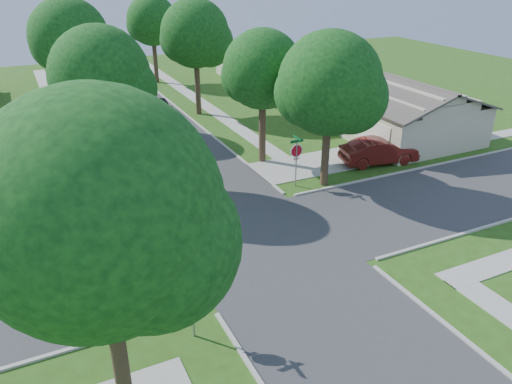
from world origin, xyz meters
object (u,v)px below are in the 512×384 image
at_px(tree_e_mid, 196,37).
at_px(tree_w_near, 102,80).
at_px(tree_w_far, 54,33).
at_px(tree_sw_corner, 102,222).
at_px(car_driveway, 379,151).
at_px(stop_sign_ne, 296,153).
at_px(house_ne_far, 274,67).
at_px(tree_e_far, 153,23).
at_px(tree_ne_corner, 330,88).
at_px(house_ne_near, 385,110).
at_px(tree_e_near, 263,73).
at_px(tree_w_mid, 71,41).
at_px(car_curb_east, 160,109).
at_px(stop_sign_sw, 191,288).
at_px(car_curb_west, 72,73).

relative_size(tree_e_mid, tree_w_near, 1.03).
relative_size(tree_w_far, tree_sw_corner, 0.84).
bearing_deg(tree_e_mid, car_driveway, -67.39).
height_order(stop_sign_ne, house_ne_far, house_ne_far).
bearing_deg(tree_w_near, tree_e_mid, 51.92).
xyz_separation_m(tree_e_far, car_driveway, (6.46, -28.51, -5.17)).
height_order(stop_sign_ne, tree_e_far, tree_e_far).
height_order(stop_sign_ne, tree_ne_corner, tree_ne_corner).
relative_size(stop_sign_ne, tree_ne_corner, 0.34).
xyz_separation_m(house_ne_near, car_driveway, (-4.77, -5.50, -0.71)).
bearing_deg(tree_e_mid, tree_w_near, -128.08).
relative_size(tree_e_near, car_driveway, 1.68).
xyz_separation_m(stop_sign_ne, car_driveway, (6.52, 0.80, -1.22)).
bearing_deg(stop_sign_ne, tree_ne_corner, -16.55).
xyz_separation_m(tree_w_mid, car_curb_east, (6.11, 0.12, -5.71)).
bearing_deg(house_ne_far, tree_e_mid, -144.58).
xyz_separation_m(tree_w_near, tree_w_far, (-0.01, 25.00, -0.61)).
bearing_deg(stop_sign_ne, tree_e_far, 89.90).
xyz_separation_m(tree_e_far, tree_w_near, (-9.40, -25.00, 0.14)).
xyz_separation_m(tree_w_far, tree_sw_corner, (-2.78, -41.00, 0.76)).
bearing_deg(car_curb_east, car_driveway, -50.78).
relative_size(tree_ne_corner, car_driveway, 1.76).
relative_size(tree_w_mid, car_curb_east, 2.08).
relative_size(tree_e_mid, car_curb_east, 2.01).
relative_size(tree_e_mid, house_ne_far, 0.68).
relative_size(tree_w_mid, house_ne_near, 0.70).
xyz_separation_m(tree_w_far, house_ne_far, (20.64, -5.01, -3.99)).
height_order(tree_e_near, house_ne_near, tree_e_near).
distance_m(tree_e_far, tree_sw_corner, 42.77).
bearing_deg(house_ne_far, tree_w_far, 166.36).
bearing_deg(tree_e_far, tree_ne_corner, -86.91).
distance_m(tree_e_mid, car_driveway, 17.66).
xyz_separation_m(stop_sign_sw, tree_w_near, (0.06, 13.71, 4.08)).
bearing_deg(house_ne_near, tree_e_far, 116.03).
height_order(stop_sign_sw, tree_w_near, tree_w_near).
distance_m(stop_sign_ne, tree_e_mid, 16.84).
relative_size(stop_sign_ne, tree_e_far, 0.34).
xyz_separation_m(stop_sign_ne, tree_e_far, (0.05, 29.31, 3.95)).
height_order(car_driveway, car_curb_west, car_driveway).
bearing_deg(car_curb_east, stop_sign_sw, -96.17).
bearing_deg(tree_sw_corner, stop_sign_sw, 39.97).
xyz_separation_m(tree_w_far, tree_ne_corner, (11.01, -29.80, 0.09)).
bearing_deg(house_ne_near, tree_w_near, -174.49).
bearing_deg(tree_e_near, tree_w_far, 110.61).
bearing_deg(tree_w_near, tree_ne_corner, -23.56).
height_order(tree_w_mid, house_ne_far, tree_w_mid).
xyz_separation_m(tree_w_near, tree_sw_corner, (-2.79, -16.00, 0.15)).
distance_m(stop_sign_sw, tree_e_far, 40.04).
relative_size(tree_e_near, tree_w_mid, 0.87).
xyz_separation_m(tree_e_mid, car_curb_west, (-7.96, 17.76, -5.50)).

